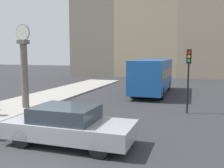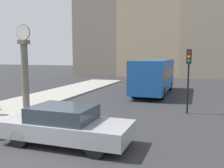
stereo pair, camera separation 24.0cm
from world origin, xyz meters
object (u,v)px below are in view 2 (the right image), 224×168
object	(u,v)px
bus_distant	(154,74)
street_clock	(25,69)
sedan_car	(67,125)
traffic_light_far	(189,68)

from	to	relation	value
bus_distant	street_clock	bearing A→B (deg)	-126.76
sedan_car	bus_distant	size ratio (longest dim) A/B	0.57
sedan_car	street_clock	size ratio (longest dim) A/B	0.95
bus_distant	sedan_car	bearing A→B (deg)	-94.59
bus_distant	street_clock	distance (m)	10.20
sedan_car	bus_distant	xyz separation A→B (m)	(1.00, 12.45, 0.88)
traffic_light_far	street_clock	world-z (taller)	street_clock
bus_distant	traffic_light_far	xyz separation A→B (m)	(2.87, -6.25, 0.91)
traffic_light_far	street_clock	distance (m)	9.15
sedan_car	traffic_light_far	world-z (taller)	traffic_light_far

